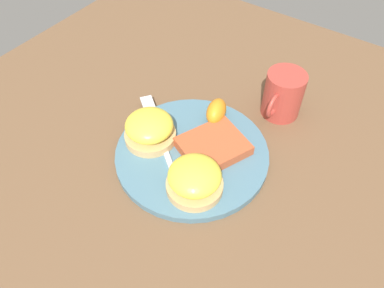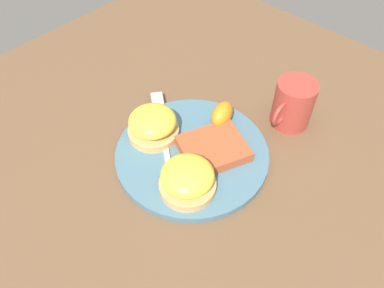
{
  "view_description": "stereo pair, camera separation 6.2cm",
  "coord_description": "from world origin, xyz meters",
  "px_view_note": "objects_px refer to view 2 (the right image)",
  "views": [
    {
      "loc": [
        0.36,
        0.25,
        0.54
      ],
      "look_at": [
        0.0,
        0.0,
        0.03
      ],
      "focal_mm": 35.0,
      "sensor_mm": 36.0,
      "label": 1
    },
    {
      "loc": [
        0.32,
        0.3,
        0.54
      ],
      "look_at": [
        0.0,
        0.0,
        0.03
      ],
      "focal_mm": 35.0,
      "sensor_mm": 36.0,
      "label": 2
    }
  ],
  "objects_px": {
    "sandwich_benedict_right": "(188,179)",
    "cup": "(293,104)",
    "sandwich_benedict_left": "(153,124)",
    "hashbrown_patty": "(213,148)",
    "orange_wedge": "(222,114)",
    "fork": "(162,126)"
  },
  "relations": [
    {
      "from": "fork",
      "to": "cup",
      "type": "height_order",
      "value": "cup"
    },
    {
      "from": "hashbrown_patty",
      "to": "sandwich_benedict_left",
      "type": "bearing_deg",
      "value": -68.42
    },
    {
      "from": "sandwich_benedict_left",
      "to": "orange_wedge",
      "type": "relative_size",
      "value": 1.59
    },
    {
      "from": "sandwich_benedict_right",
      "to": "cup",
      "type": "relative_size",
      "value": 0.89
    },
    {
      "from": "sandwich_benedict_left",
      "to": "fork",
      "type": "bearing_deg",
      "value": -174.76
    },
    {
      "from": "hashbrown_patty",
      "to": "orange_wedge",
      "type": "relative_size",
      "value": 1.88
    },
    {
      "from": "sandwich_benedict_right",
      "to": "cup",
      "type": "height_order",
      "value": "cup"
    },
    {
      "from": "sandwich_benedict_right",
      "to": "hashbrown_patty",
      "type": "xyz_separation_m",
      "value": [
        -0.09,
        -0.02,
        -0.02
      ]
    },
    {
      "from": "sandwich_benedict_left",
      "to": "cup",
      "type": "xyz_separation_m",
      "value": [
        -0.22,
        0.16,
        0.01
      ]
    },
    {
      "from": "hashbrown_patty",
      "to": "orange_wedge",
      "type": "height_order",
      "value": "orange_wedge"
    },
    {
      "from": "sandwich_benedict_left",
      "to": "sandwich_benedict_right",
      "type": "xyz_separation_m",
      "value": [
        0.05,
        0.13,
        0.0
      ]
    },
    {
      "from": "sandwich_benedict_left",
      "to": "sandwich_benedict_right",
      "type": "distance_m",
      "value": 0.14
    },
    {
      "from": "sandwich_benedict_left",
      "to": "sandwich_benedict_right",
      "type": "bearing_deg",
      "value": 70.73
    },
    {
      "from": "orange_wedge",
      "to": "sandwich_benedict_left",
      "type": "bearing_deg",
      "value": -33.2
    },
    {
      "from": "orange_wedge",
      "to": "cup",
      "type": "xyz_separation_m",
      "value": [
        -0.1,
        0.09,
        0.01
      ]
    },
    {
      "from": "orange_wedge",
      "to": "cup",
      "type": "height_order",
      "value": "cup"
    },
    {
      "from": "sandwich_benedict_right",
      "to": "fork",
      "type": "distance_m",
      "value": 0.15
    },
    {
      "from": "hashbrown_patty",
      "to": "cup",
      "type": "relative_size",
      "value": 1.05
    },
    {
      "from": "sandwich_benedict_left",
      "to": "hashbrown_patty",
      "type": "distance_m",
      "value": 0.12
    },
    {
      "from": "sandwich_benedict_right",
      "to": "orange_wedge",
      "type": "distance_m",
      "value": 0.17
    },
    {
      "from": "sandwich_benedict_left",
      "to": "orange_wedge",
      "type": "xyz_separation_m",
      "value": [
        -0.11,
        0.07,
        -0.01
      ]
    },
    {
      "from": "hashbrown_patty",
      "to": "fork",
      "type": "distance_m",
      "value": 0.11
    }
  ]
}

